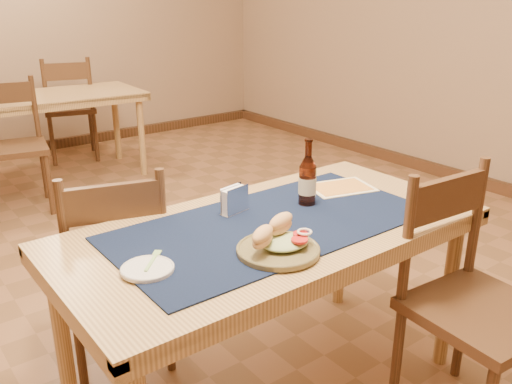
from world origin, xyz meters
TOP-DOWN VIEW (x-y plane):
  - room at (0.00, 0.00)m, footprint 6.04×7.04m
  - main_table at (0.00, -0.80)m, footprint 1.60×0.80m
  - placemat at (0.00, -0.80)m, footprint 1.20×0.60m
  - baseboard at (0.00, 0.00)m, footprint 6.00×7.00m
  - back_table at (0.19, 2.45)m, footprint 1.58×0.85m
  - chair_main_far at (-0.40, -0.25)m, footprint 0.53×0.53m
  - chair_main_near at (0.49, -1.35)m, footprint 0.49×0.49m
  - chair_back_near at (-0.25, 1.94)m, footprint 0.53×0.53m
  - chair_back_far at (0.54, 2.97)m, footprint 0.57×0.57m
  - sandwich_plate at (-0.13, -0.99)m, footprint 0.28×0.28m
  - side_plate at (-0.53, -0.85)m, footprint 0.17×0.17m
  - fork at (-0.50, -0.81)m, footprint 0.11×0.11m
  - beer_bottle at (0.24, -0.73)m, footprint 0.07×0.07m
  - napkin_holder at (-0.05, -0.63)m, footprint 0.13×0.07m
  - menu_card at (0.48, -0.68)m, footprint 0.32×0.27m

SIDE VIEW (x-z plane):
  - baseboard at x=0.00m, z-range 0.00..0.10m
  - chair_main_far at x=-0.40m, z-range 0.02..0.95m
  - chair_back_near at x=-0.25m, z-range 0.02..0.99m
  - chair_main_near at x=0.49m, z-range 0.02..1.00m
  - chair_back_far at x=0.54m, z-range 0.02..1.02m
  - back_table at x=0.19m, z-range 0.29..1.04m
  - main_table at x=0.00m, z-range 0.29..1.04m
  - placemat at x=0.00m, z-range 0.75..0.76m
  - menu_card at x=0.48m, z-range 0.76..0.76m
  - side_plate at x=-0.53m, z-range 0.76..0.77m
  - fork at x=-0.50m, z-range 0.77..0.77m
  - sandwich_plate at x=-0.13m, z-range 0.73..0.84m
  - napkin_holder at x=-0.05m, z-range 0.75..0.86m
  - beer_bottle at x=0.24m, z-range 0.72..0.99m
  - room at x=0.00m, z-range -0.02..2.82m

